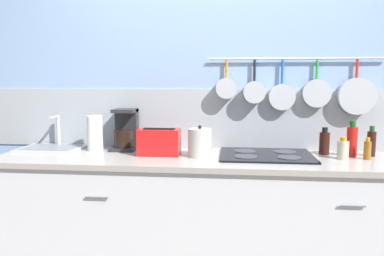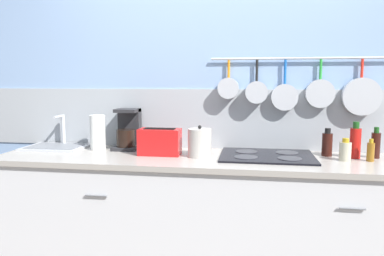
# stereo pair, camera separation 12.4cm
# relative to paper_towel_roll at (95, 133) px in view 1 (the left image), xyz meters

# --- Properties ---
(wall_back) EXTENTS (7.20, 0.16, 2.60)m
(wall_back) POSITION_rel_paper_towel_roll_xyz_m (0.92, 0.22, 0.21)
(wall_back) COLOR #84A3CC
(wall_back) RESTS_ON ground_plane
(cabinet_base) EXTENTS (2.97, 0.62, 0.90)m
(cabinet_base) POSITION_rel_paper_towel_roll_xyz_m (0.91, -0.14, -0.61)
(cabinet_base) COLOR silver
(cabinet_base) RESTS_ON ground_plane
(countertop) EXTENTS (3.01, 0.64, 0.03)m
(countertop) POSITION_rel_paper_towel_roll_xyz_m (0.91, -0.14, -0.14)
(countertop) COLOR #A59E93
(countertop) RESTS_ON cabinet_base
(sink_basin) EXTENTS (0.44, 0.32, 0.24)m
(sink_basin) POSITION_rel_paper_towel_roll_xyz_m (-0.33, 0.01, -0.11)
(sink_basin) COLOR #B7BABF
(sink_basin) RESTS_ON countertop
(paper_towel_roll) EXTENTS (0.11, 0.11, 0.25)m
(paper_towel_roll) POSITION_rel_paper_towel_roll_xyz_m (0.00, 0.00, 0.00)
(paper_towel_roll) COLOR white
(paper_towel_roll) RESTS_ON countertop
(coffee_maker) EXTENTS (0.18, 0.21, 0.30)m
(coffee_maker) POSITION_rel_paper_towel_roll_xyz_m (0.20, 0.08, -0.00)
(coffee_maker) COLOR #262628
(coffee_maker) RESTS_ON countertop
(toaster) EXTENTS (0.30, 0.14, 0.18)m
(toaster) POSITION_rel_paper_towel_roll_xyz_m (0.49, -0.11, -0.04)
(toaster) COLOR red
(toaster) RESTS_ON countertop
(kettle) EXTENTS (0.16, 0.16, 0.21)m
(kettle) POSITION_rel_paper_towel_roll_xyz_m (0.77, -0.13, -0.03)
(kettle) COLOR beige
(kettle) RESTS_ON countertop
(cooktop) EXTENTS (0.61, 0.48, 0.01)m
(cooktop) POSITION_rel_paper_towel_roll_xyz_m (1.21, -0.07, -0.12)
(cooktop) COLOR black
(cooktop) RESTS_ON countertop
(bottle_hot_sauce) EXTENTS (0.07, 0.07, 0.19)m
(bottle_hot_sauce) POSITION_rel_paper_towel_roll_xyz_m (1.60, 0.03, -0.04)
(bottle_hot_sauce) COLOR #33140F
(bottle_hot_sauce) RESTS_ON countertop
(bottle_dish_soap) EXTENTS (0.07, 0.07, 0.14)m
(bottle_dish_soap) POSITION_rel_paper_towel_roll_xyz_m (1.68, -0.12, -0.06)
(bottle_dish_soap) COLOR #BFB799
(bottle_dish_soap) RESTS_ON countertop
(bottle_olive_oil) EXTENTS (0.07, 0.07, 0.24)m
(bottle_olive_oil) POSITION_rel_paper_towel_roll_xyz_m (1.77, -0.02, -0.02)
(bottle_olive_oil) COLOR red
(bottle_olive_oil) RESTS_ON countertop
(bottle_sesame_oil) EXTENTS (0.04, 0.04, 0.14)m
(bottle_sesame_oil) POSITION_rel_paper_towel_roll_xyz_m (1.84, -0.11, -0.06)
(bottle_sesame_oil) COLOR #8C5919
(bottle_sesame_oil) RESTS_ON countertop
(bottle_cooking_wine) EXTENTS (0.06, 0.06, 0.20)m
(bottle_cooking_wine) POSITION_rel_paper_towel_roll_xyz_m (1.90, 0.00, -0.04)
(bottle_cooking_wine) COLOR #33140F
(bottle_cooking_wine) RESTS_ON countertop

